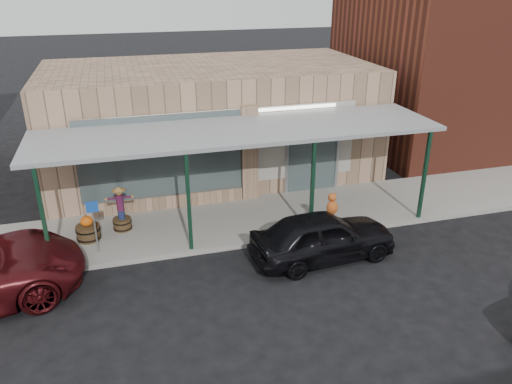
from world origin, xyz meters
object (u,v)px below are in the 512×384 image
object	(u,v)px
barrel_scarecrow	(121,215)
parked_sedan	(323,236)
handicap_sign	(94,220)
barrel_pumpkin	(88,231)

from	to	relation	value
barrel_scarecrow	parked_sedan	bearing A→B (deg)	-16.15
barrel_scarecrow	handicap_sign	bearing A→B (deg)	-107.23
barrel_pumpkin	handicap_sign	xyz separation A→B (m)	(0.27, -0.83, 0.72)
barrel_scarecrow	handicap_sign	size ratio (longest dim) A/B	0.90
barrel_scarecrow	handicap_sign	xyz separation A→B (m)	(-0.71, -1.21, 0.53)
barrel_pumpkin	parked_sedan	xyz separation A→B (m)	(6.27, -2.59, 0.26)
barrel_scarecrow	barrel_pumpkin	size ratio (longest dim) A/B	1.67
barrel_pumpkin	parked_sedan	bearing A→B (deg)	-22.46
handicap_sign	parked_sedan	bearing A→B (deg)	-18.80
barrel_pumpkin	handicap_sign	size ratio (longest dim) A/B	0.54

